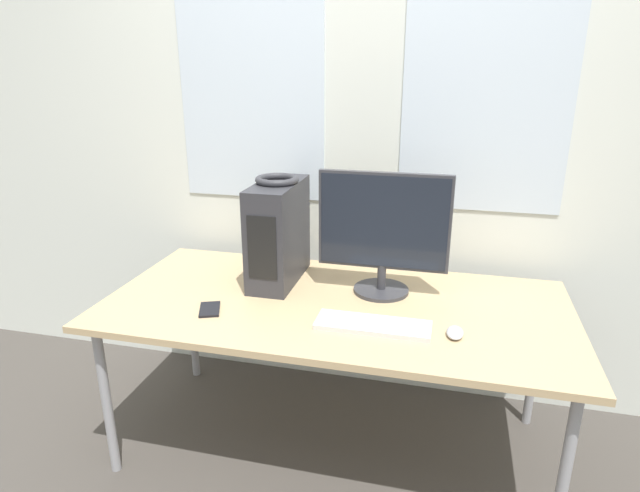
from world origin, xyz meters
name	(u,v)px	position (x,y,z in m)	size (l,w,h in m)	color
wall_back	(363,130)	(0.00, 1.05, 1.35)	(8.00, 0.07, 2.70)	silver
desk	(335,311)	(0.00, 0.46, 0.67)	(1.91, 0.92, 0.71)	tan
pc_tower	(278,233)	(-0.30, 0.64, 0.94)	(0.18, 0.43, 0.45)	#2D2D33
headphones	(277,180)	(-0.30, 0.64, 1.18)	(0.19, 0.19, 0.03)	#333338
monitor_main	(383,230)	(0.17, 0.61, 0.99)	(0.55, 0.24, 0.52)	#333338
keyboard	(373,325)	(0.19, 0.28, 0.73)	(0.43, 0.15, 0.02)	silver
mouse	(455,333)	(0.48, 0.29, 0.73)	(0.06, 0.11, 0.02)	#B2B2B7
cell_phone	(210,309)	(-0.47, 0.26, 0.72)	(0.12, 0.15, 0.01)	black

